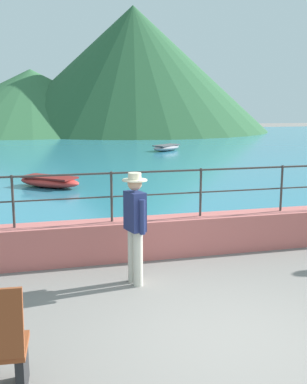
# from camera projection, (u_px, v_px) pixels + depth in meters

# --- Properties ---
(ground_plane) EXTENTS (120.00, 120.00, 0.00)m
(ground_plane) POSITION_uv_depth(u_px,v_px,m) (226.00, 338.00, 5.49)
(ground_plane) COLOR slate
(promenade_wall) EXTENTS (20.00, 0.56, 0.70)m
(promenade_wall) POSITION_uv_depth(u_px,v_px,m) (157.00, 237.00, 8.47)
(promenade_wall) COLOR #BC605B
(promenade_wall) RESTS_ON ground
(railing) EXTENTS (18.44, 0.04, 0.90)m
(railing) POSITION_uv_depth(u_px,v_px,m) (157.00, 185.00, 8.29)
(railing) COLOR #383330
(railing) RESTS_ON promenade_wall
(lake_water) EXTENTS (64.00, 44.32, 0.06)m
(lake_water) POSITION_uv_depth(u_px,v_px,m) (68.00, 147.00, 30.06)
(lake_water) COLOR teal
(lake_water) RESTS_ON ground
(hill_main) EXTENTS (28.36, 28.36, 12.87)m
(hill_main) POSITION_uv_depth(u_px,v_px,m) (133.00, 70.00, 48.38)
(hill_main) COLOR #285633
(hill_main) RESTS_ON ground
(hill_secondary) EXTENTS (25.60, 25.60, 6.39)m
(hill_secondary) POSITION_uv_depth(u_px,v_px,m) (31.00, 101.00, 47.50)
(hill_secondary) COLOR #33663D
(hill_secondary) RESTS_ON ground
(person_walking) EXTENTS (0.38, 0.55, 1.75)m
(person_walking) POSITION_uv_depth(u_px,v_px,m) (135.00, 223.00, 7.00)
(person_walking) COLOR beige
(person_walking) RESTS_ON ground
(boat_0) EXTENTS (2.34, 2.18, 0.36)m
(boat_0) POSITION_uv_depth(u_px,v_px,m) (49.00, 181.00, 15.25)
(boat_0) COLOR red
(boat_0) RESTS_ON lake_water
(boat_1) EXTENTS (2.35, 2.15, 0.36)m
(boat_1) POSITION_uv_depth(u_px,v_px,m) (166.00, 147.00, 27.42)
(boat_1) COLOR gray
(boat_1) RESTS_ON lake_water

